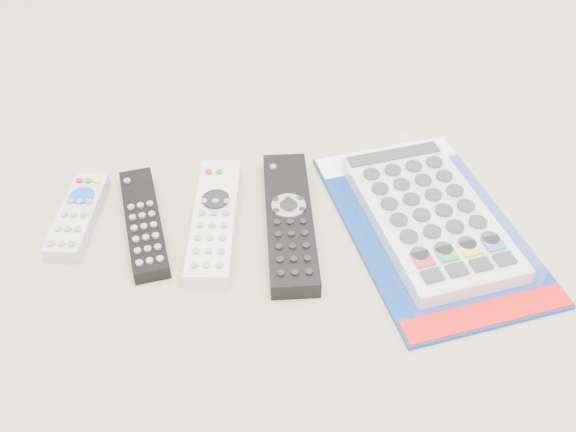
{
  "coord_description": "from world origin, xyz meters",
  "views": [
    {
      "loc": [
        -0.06,
        -0.6,
        0.59
      ],
      "look_at": [
        0.03,
        0.0,
        0.01
      ],
      "focal_mm": 40.0,
      "sensor_mm": 36.0,
      "label": 1
    }
  ],
  "objects": [
    {
      "name": "remote_large_black",
      "position": [
        0.03,
        -0.0,
        0.01
      ],
      "size": [
        0.08,
        0.25,
        0.03
      ],
      "rotation": [
        0.0,
        0.0,
        -0.08
      ],
      "color": "black",
      "rests_on": "ground"
    },
    {
      "name": "remote_slim_black",
      "position": [
        -0.16,
        0.02,
        0.01
      ],
      "size": [
        0.07,
        0.2,
        0.02
      ],
      "rotation": [
        0.0,
        0.0,
        0.13
      ],
      "color": "black",
      "rests_on": "ground"
    },
    {
      "name": "remote_small_grey",
      "position": [
        -0.25,
        0.05,
        0.01
      ],
      "size": [
        0.07,
        0.16,
        0.02
      ],
      "rotation": [
        0.0,
        0.0,
        -0.19
      ],
      "color": "#B5B5B8",
      "rests_on": "ground"
    },
    {
      "name": "remote_silver_dvd",
      "position": [
        -0.07,
        0.01,
        0.01
      ],
      "size": [
        0.09,
        0.22,
        0.02
      ],
      "rotation": [
        0.0,
        0.0,
        -0.15
      ],
      "color": "silver",
      "rests_on": "ground"
    },
    {
      "name": "jumbo_remote_packaged",
      "position": [
        0.21,
        -0.02,
        0.02
      ],
      "size": [
        0.25,
        0.37,
        0.05
      ],
      "rotation": [
        0.0,
        0.0,
        0.14
      ],
      "color": "navy",
      "rests_on": "ground"
    }
  ]
}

